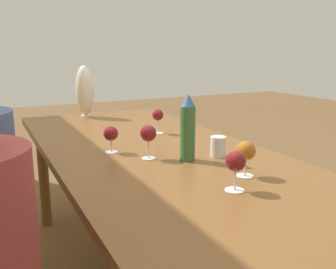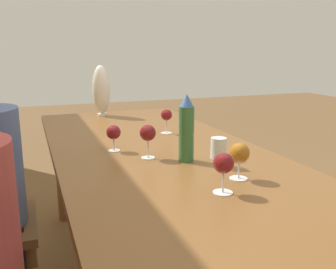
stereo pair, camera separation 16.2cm
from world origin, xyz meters
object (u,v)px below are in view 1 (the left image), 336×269
water_tumbler (218,147)px  wine_glass_1 (111,134)px  water_bottle (188,129)px  wine_glass_3 (246,152)px  wine_glass_2 (148,134)px  wine_glass_4 (236,163)px  wine_glass_0 (158,116)px  vase (85,91)px

water_tumbler → wine_glass_1: bearing=55.7°
wine_glass_1 → water_bottle: bearing=-136.5°
water_bottle → wine_glass_3: 0.29m
wine_glass_2 → wine_glass_4: bearing=-167.1°
wine_glass_2 → wine_glass_4: wine_glass_2 is taller
wine_glass_0 → wine_glass_2: wine_glass_2 is taller
wine_glass_4 → wine_glass_0: bearing=-8.7°
vase → wine_glass_2: (-1.12, 0.02, -0.07)m
water_bottle → wine_glass_3: (-0.27, -0.09, -0.04)m
water_bottle → wine_glass_2: size_ratio=1.93×
wine_glass_3 → wine_glass_4: bearing=130.0°
water_tumbler → wine_glass_2: (0.11, 0.29, 0.06)m
water_bottle → wine_glass_4: 0.38m
wine_glass_2 → wine_glass_4: 0.48m
wine_glass_0 → wine_glass_3: 0.80m
vase → water_bottle: bearing=-174.3°
water_bottle → wine_glass_4: bearing=175.4°
vase → wine_glass_3: bearing=-171.9°
wine_glass_1 → wine_glass_4: size_ratio=0.89×
water_bottle → wine_glass_4: size_ratio=2.08×
water_tumbler → vase: size_ratio=0.25×
vase → wine_glass_0: vase is taller
water_tumbler → wine_glass_0: 0.54m
water_tumbler → wine_glass_1: 0.48m
vase → wine_glass_0: size_ratio=2.59×
wine_glass_4 → water_bottle: bearing=-4.6°
wine_glass_1 → wine_glass_2: bearing=-145.9°
wine_glass_0 → wine_glass_2: (-0.43, 0.25, 0.01)m
wine_glass_0 → wine_glass_1: bearing=126.3°
water_bottle → water_tumbler: water_bottle is taller
vase → wine_glass_3: vase is taller
water_bottle → wine_glass_3: size_ratio=2.10×
water_bottle → wine_glass_4: (-0.37, 0.03, -0.04)m
wine_glass_4 → water_tumbler: bearing=-26.1°
wine_glass_1 → wine_glass_2: (-0.17, -0.11, 0.02)m
wine_glass_4 → vase: bearing=3.3°
water_bottle → wine_glass_1: size_ratio=2.32×
water_bottle → wine_glass_2: water_bottle is taller
water_tumbler → vase: 1.26m
wine_glass_3 → water_bottle: bearing=18.4°
wine_glass_4 → wine_glass_1: bearing=19.0°
vase → wine_glass_3: size_ratio=2.61×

